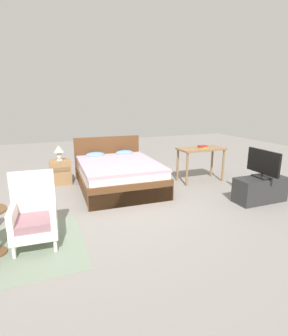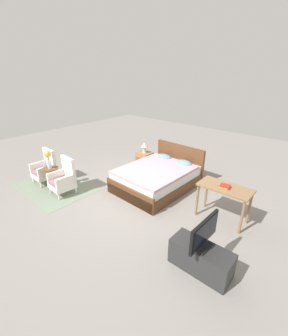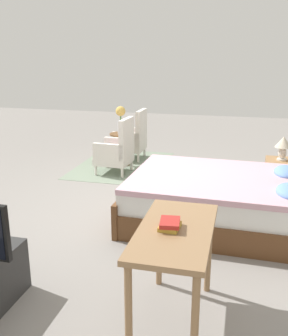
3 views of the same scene
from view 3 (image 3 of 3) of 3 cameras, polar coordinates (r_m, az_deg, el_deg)
The scene contains 11 objects.
ground_plane at distance 5.00m, azimuth 0.63°, elevation -6.50°, with size 16.00×16.00×0.00m, color gray.
floor_rug at distance 7.06m, azimuth -3.15°, elevation 0.48°, with size 2.10×1.50×0.01m.
bed at distance 4.69m, azimuth 11.38°, elevation -4.54°, with size 1.64×2.15×0.96m.
armchair_by_window_left at distance 7.39m, azimuth -1.67°, elevation 4.27°, with size 0.55×0.55×0.92m.
armchair_by_window_right at distance 6.50m, azimuth -3.94°, elevation 2.51°, with size 0.57×0.57×0.92m.
side_table at distance 6.97m, azimuth -3.34°, elevation 3.31°, with size 0.40×0.40×0.57m.
flower_vase at distance 6.87m, azimuth -3.41°, elevation 7.42°, with size 0.17×0.17×0.48m.
nightstand at distance 5.77m, azimuth 19.08°, elevation -1.44°, with size 0.44×0.41×0.53m.
table_lamp at distance 5.65m, azimuth 19.54°, elevation 3.19°, with size 0.22×0.22×0.33m.
vanity_desk at distance 2.85m, azimuth 4.51°, elevation -10.89°, with size 1.04×0.52×0.77m.
book_stack at distance 2.79m, azimuth 3.77°, elevation -8.17°, with size 0.20×0.16×0.06m.
Camera 3 is at (4.47, 1.07, 1.97)m, focal length 42.00 mm.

